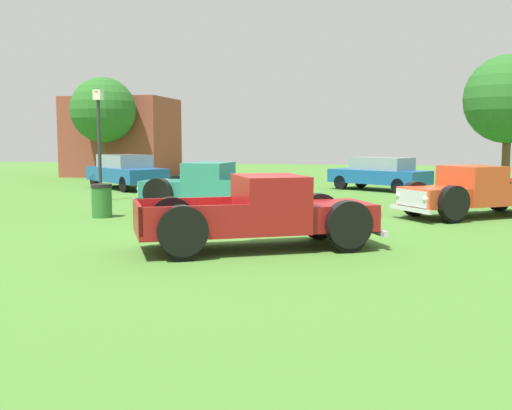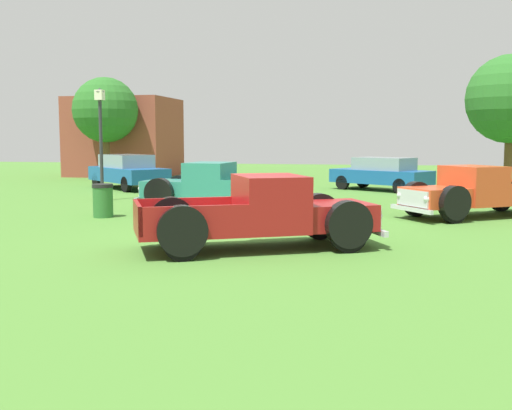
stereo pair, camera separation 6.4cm
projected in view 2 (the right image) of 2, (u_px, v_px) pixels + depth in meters
The scene contains 12 objects.
ground_plane at pixel (233, 242), 13.16m from camera, with size 80.00×80.00×0.00m, color #477A2D.
pickup_truck_foreground at pixel (273, 214), 12.35m from camera, with size 5.15×3.68×1.49m.
pickup_truck_behind_left at pixel (471, 193), 17.22m from camera, with size 4.90×4.08×1.46m.
pickup_truck_behind_right at pixel (208, 187), 19.14m from camera, with size 4.99×2.23×1.49m.
sedan_distant_a at pixel (128, 171), 27.07m from camera, with size 4.64×4.39×1.52m.
sedan_distant_b at pixel (382, 173), 26.15m from camera, with size 4.52×3.80×1.42m.
lamp_post_far at pixel (101, 142), 21.75m from camera, with size 0.36×0.36×4.02m.
picnic_table at pixel (211, 183), 23.89m from camera, with size 2.23×2.05×0.78m.
trash_can at pixel (103, 200), 17.27m from camera, with size 0.59×0.59×0.95m.
oak_tree_east at pixel (105, 110), 32.96m from camera, with size 3.53×3.53×5.54m.
oak_tree_west at pixel (511, 99), 26.76m from camera, with size 3.91×3.91×5.92m.
brick_pavilion at pixel (125, 137), 36.63m from camera, with size 5.81×4.96×4.63m.
Camera 2 is at (3.08, -12.64, 2.24)m, focal length 42.66 mm.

